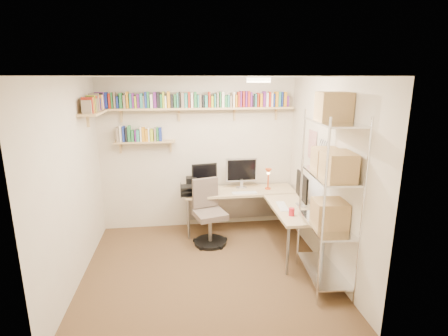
% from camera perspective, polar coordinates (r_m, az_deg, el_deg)
% --- Properties ---
extents(ground, '(3.20, 3.20, 0.00)m').
position_cam_1_polar(ground, '(4.89, -2.89, -16.10)').
color(ground, '#432B1D').
rests_on(ground, ground).
extents(room_shell, '(3.24, 3.04, 2.52)m').
position_cam_1_polar(room_shell, '(4.31, -3.09, 1.92)').
color(room_shell, beige).
rests_on(room_shell, ground).
extents(wall_shelves, '(3.12, 1.09, 0.80)m').
position_cam_1_polar(wall_shelves, '(5.52, -8.67, 9.59)').
color(wall_shelves, tan).
rests_on(wall_shelves, ground).
extents(corner_desk, '(1.87, 1.78, 1.21)m').
position_cam_1_polar(corner_desk, '(5.54, 3.43, -4.42)').
color(corner_desk, tan).
rests_on(corner_desk, ground).
extents(office_chair, '(0.54, 0.55, 1.00)m').
position_cam_1_polar(office_chair, '(5.41, -2.50, -7.98)').
color(office_chair, black).
rests_on(office_chair, ground).
extents(wire_rack, '(0.52, 0.95, 2.33)m').
position_cam_1_polar(wire_rack, '(4.20, 17.13, -0.66)').
color(wire_rack, silver).
rests_on(wire_rack, ground).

